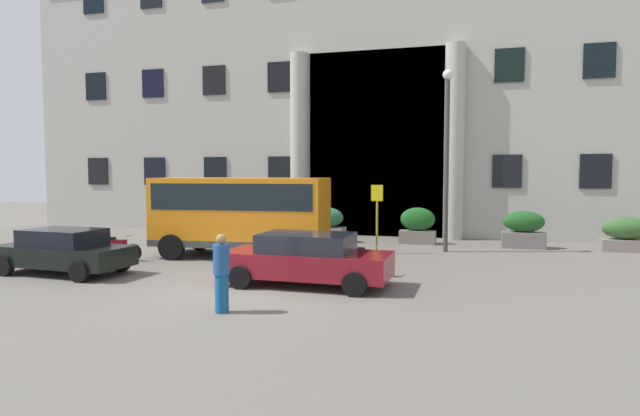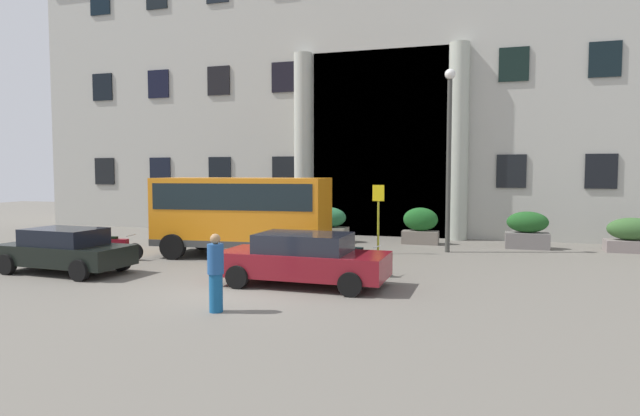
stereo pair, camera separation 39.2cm
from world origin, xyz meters
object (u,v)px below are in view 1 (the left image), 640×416
at_px(motorcycle_near_kerb, 112,247).
at_px(pedestrian_woman_with_bag, 222,273).
at_px(hedge_planter_far_west, 627,235).
at_px(scooter_by_planter, 360,259).
at_px(bus_stop_sign, 377,211).
at_px(hedge_planter_entrance_left, 326,225).
at_px(parked_sedan_far, 307,259).
at_px(hedge_planter_west, 418,226).
at_px(hedge_planter_entrance_right, 524,230).
at_px(lamppost_plaza_centre, 447,145).
at_px(parked_estate_mid, 63,251).
at_px(orange_minibus, 242,210).

relative_size(motorcycle_near_kerb, pedestrian_woman_with_bag, 1.20).
bearing_deg(pedestrian_woman_with_bag, hedge_planter_far_west, 39.92).
bearing_deg(scooter_by_planter, bus_stop_sign, 103.13).
xyz_separation_m(hedge_planter_entrance_left, parked_sedan_far, (1.92, -8.92, -0.01)).
height_order(hedge_planter_west, hedge_planter_far_west, hedge_planter_west).
distance_m(hedge_planter_entrance_right, scooter_by_planter, 9.04).
bearing_deg(hedge_planter_entrance_left, motorcycle_near_kerb, -130.29).
bearing_deg(lamppost_plaza_centre, motorcycle_near_kerb, -154.30).
relative_size(hedge_planter_entrance_left, parked_sedan_far, 0.36).
height_order(bus_stop_sign, hedge_planter_far_west, bus_stop_sign).
xyz_separation_m(hedge_planter_entrance_left, parked_estate_mid, (-5.64, -9.37, -0.03)).
bearing_deg(parked_estate_mid, pedestrian_woman_with_bag, -19.49).
xyz_separation_m(bus_stop_sign, parked_sedan_far, (-0.84, -6.15, -0.87)).
bearing_deg(parked_sedan_far, bus_stop_sign, 82.73).
bearing_deg(motorcycle_near_kerb, hedge_planter_entrance_left, 42.84).
height_order(orange_minibus, hedge_planter_entrance_right, orange_minibus).
height_order(hedge_planter_entrance_right, hedge_planter_far_west, hedge_planter_entrance_right).
distance_m(hedge_planter_far_west, parked_estate_mid, 20.20).
height_order(parked_sedan_far, motorcycle_near_kerb, parked_sedan_far).
bearing_deg(hedge_planter_entrance_right, parked_estate_mid, -144.82).
distance_m(hedge_planter_entrance_left, hedge_planter_entrance_right, 8.22).
relative_size(hedge_planter_entrance_right, parked_sedan_far, 0.37).
height_order(parked_sedan_far, lamppost_plaza_centre, lamppost_plaza_centre).
height_order(orange_minibus, lamppost_plaza_centre, lamppost_plaza_centre).
xyz_separation_m(bus_stop_sign, scooter_by_planter, (0.23, -4.20, -1.15)).
bearing_deg(hedge_planter_far_west, scooter_by_planter, -140.20).
bearing_deg(pedestrian_woman_with_bag, bus_stop_sign, 70.14).
bearing_deg(motorcycle_near_kerb, parked_sedan_far, -21.65).
relative_size(orange_minibus, motorcycle_near_kerb, 3.04).
distance_m(parked_sedan_far, motorcycle_near_kerb, 8.02).
height_order(parked_sedan_far, parked_estate_mid, parked_sedan_far).
relative_size(bus_stop_sign, motorcycle_near_kerb, 1.24).
distance_m(hedge_planter_west, scooter_by_planter, 7.52).
distance_m(orange_minibus, hedge_planter_far_west, 14.84).
height_order(hedge_planter_west, lamppost_plaza_centre, lamppost_plaza_centre).
bearing_deg(hedge_planter_entrance_left, hedge_planter_far_west, 2.48).
relative_size(parked_estate_mid, scooter_by_planter, 2.21).
bearing_deg(hedge_planter_entrance_left, lamppost_plaza_centre, -16.62).
distance_m(parked_estate_mid, scooter_by_planter, 8.96).
bearing_deg(scooter_by_planter, parked_sedan_far, -108.48).
relative_size(parked_sedan_far, lamppost_plaza_centre, 0.65).
height_order(orange_minibus, pedestrian_woman_with_bag, orange_minibus).
height_order(hedge_planter_far_west, scooter_by_planter, hedge_planter_far_west).
relative_size(hedge_planter_west, lamppost_plaza_centre, 0.22).
bearing_deg(hedge_planter_west, orange_minibus, -137.94).
bearing_deg(hedge_planter_entrance_left, parked_sedan_far, -77.83).
height_order(hedge_planter_entrance_left, pedestrian_woman_with_bag, pedestrian_woman_with_bag).
height_order(hedge_planter_west, scooter_by_planter, hedge_planter_west).
distance_m(hedge_planter_entrance_left, parked_sedan_far, 9.13).
bearing_deg(hedge_planter_west, pedestrian_woman_with_bag, -103.22).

